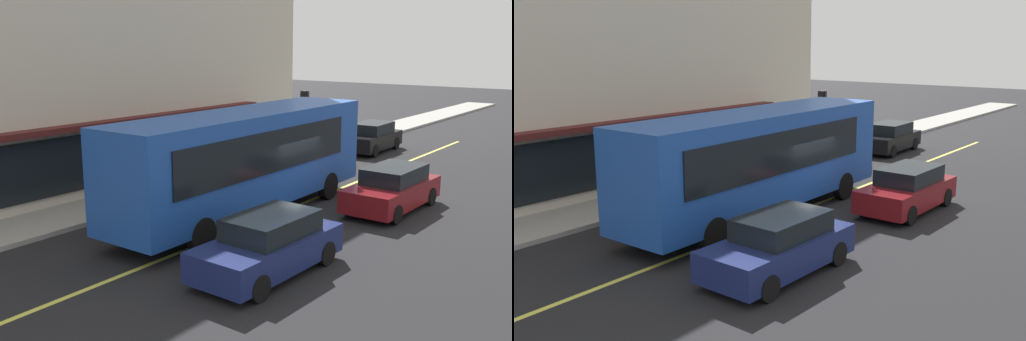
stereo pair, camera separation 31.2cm
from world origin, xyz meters
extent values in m
plane|color=black|center=(0.00, 0.00, 0.00)|extent=(120.00, 120.00, 0.00)
cube|color=#9E9B93|center=(0.00, 5.21, 0.07)|extent=(80.00, 2.46, 0.15)
cube|color=#D8D14C|center=(0.00, 0.00, 0.00)|extent=(36.00, 0.16, 0.01)
cube|color=#4C1919|center=(-3.17, 6.19, 2.80)|extent=(18.57, 0.70, 0.20)
cube|color=black|center=(-3.17, 6.41, 1.50)|extent=(15.91, 0.08, 2.00)
cube|color=#1E4CAD|center=(-1.29, 0.72, 2.00)|extent=(11.02, 2.60, 3.00)
cube|color=black|center=(4.16, 0.77, 2.36)|extent=(0.14, 2.10, 1.80)
cube|color=black|center=(-1.60, 1.99, 2.36)|extent=(8.80, 0.14, 1.32)
cube|color=black|center=(-1.58, -0.55, 2.36)|extent=(8.80, 0.14, 1.32)
cube|color=#0CF259|center=(4.23, 0.77, 3.25)|extent=(0.10, 1.90, 0.36)
cube|color=#2D2D33|center=(4.26, 0.77, 0.75)|extent=(0.18, 2.40, 0.40)
cylinder|color=black|center=(2.22, 1.88, 0.50)|extent=(1.00, 0.31, 1.00)
cylinder|color=black|center=(2.24, -0.38, 0.50)|extent=(1.00, 0.31, 1.00)
cylinder|color=black|center=(-4.82, 1.81, 0.50)|extent=(1.00, 0.31, 1.00)
cylinder|color=black|center=(-4.80, -0.44, 0.50)|extent=(1.00, 0.31, 1.00)
cylinder|color=#2D2D33|center=(8.36, 4.37, 1.75)|extent=(0.12, 0.12, 3.20)
cube|color=black|center=(8.36, 4.57, 2.90)|extent=(0.30, 0.30, 0.90)
sphere|color=red|center=(8.36, 4.74, 3.17)|extent=(0.18, 0.18, 0.18)
sphere|color=orange|center=(8.36, 4.74, 2.90)|extent=(0.18, 0.18, 0.18)
sphere|color=green|center=(8.36, 4.74, 2.63)|extent=(0.18, 0.18, 0.18)
cube|color=navy|center=(-4.97, -2.84, 0.60)|extent=(4.34, 1.90, 0.75)
cube|color=black|center=(-4.82, -2.84, 1.25)|extent=(2.44, 1.57, 0.55)
cylinder|color=black|center=(-6.41, -3.63, 0.32)|extent=(0.64, 0.23, 0.64)
cylinder|color=black|center=(-6.37, -1.99, 0.32)|extent=(0.64, 0.23, 0.64)
cylinder|color=black|center=(-3.57, -3.69, 0.32)|extent=(0.64, 0.23, 0.64)
cylinder|color=black|center=(-3.54, -2.05, 0.32)|extent=(0.64, 0.23, 0.64)
cube|color=maroon|center=(2.25, -2.89, 0.60)|extent=(4.33, 1.88, 0.75)
cube|color=black|center=(2.40, -2.89, 1.25)|extent=(2.43, 1.55, 0.55)
cylinder|color=black|center=(0.82, -3.69, 0.32)|extent=(0.64, 0.23, 0.64)
cylinder|color=black|center=(0.85, -2.05, 0.32)|extent=(0.64, 0.23, 0.64)
cylinder|color=black|center=(3.66, -3.74, 0.32)|extent=(0.64, 0.23, 0.64)
cylinder|color=black|center=(3.69, -2.10, 0.32)|extent=(0.64, 0.23, 0.64)
cube|color=black|center=(12.03, 2.68, 0.60)|extent=(4.37, 1.97, 0.75)
cube|color=black|center=(12.18, 2.69, 1.25)|extent=(2.47, 1.61, 0.55)
cylinder|color=black|center=(10.64, 1.81, 0.32)|extent=(0.65, 0.25, 0.64)
cylinder|color=black|center=(10.58, 3.45, 0.32)|extent=(0.65, 0.25, 0.64)
cylinder|color=black|center=(13.48, 1.92, 0.32)|extent=(0.65, 0.25, 0.64)
cylinder|color=black|center=(13.41, 3.56, 0.32)|extent=(0.65, 0.25, 0.64)
cylinder|color=black|center=(5.32, 5.04, 0.60)|extent=(0.18, 0.18, 0.89)
cylinder|color=#B28C33|center=(5.32, 5.04, 1.39)|extent=(0.34, 0.34, 0.70)
sphere|color=tan|center=(5.32, 5.04, 1.87)|extent=(0.25, 0.25, 0.25)
camera|label=1|loc=(-16.28, -10.98, 5.71)|focal=41.42mm
camera|label=2|loc=(-16.09, -11.23, 5.71)|focal=41.42mm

